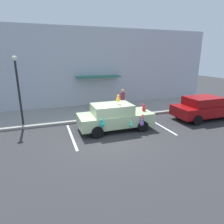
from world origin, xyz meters
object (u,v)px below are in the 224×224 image
Objects in this scene: teddy_bear_on_sidewalk at (141,107)px; plush_covered_car at (115,117)px; parked_sedan_behind at (204,108)px; street_lamp_post at (18,84)px; pedestrian_near_shopfront at (123,102)px.

plush_covered_car is at bearing -140.48° from teddy_bear_on_sidewalk.
plush_covered_car is at bearing 178.78° from parked_sedan_behind.
street_lamp_post is (-8.23, -0.24, 2.18)m from teddy_bear_on_sidewalk.
pedestrian_near_shopfront is at bearing 153.41° from parked_sedan_behind.
teddy_bear_on_sidewalk is at bearing 6.96° from pedestrian_near_shopfront.
teddy_bear_on_sidewalk is at bearing 1.70° from street_lamp_post.
street_lamp_post is at bearing -178.30° from teddy_bear_on_sidewalk.
plush_covered_car is 5.92m from street_lamp_post.
parked_sedan_behind is 1.08× the size of street_lamp_post.
teddy_bear_on_sidewalk is 0.35× the size of pedestrian_near_shopfront.
plush_covered_car is 2.78m from pedestrian_near_shopfront.
street_lamp_post is (-11.58, 2.44, 1.83)m from parked_sedan_behind.
plush_covered_car is 0.98× the size of parked_sedan_behind.
parked_sedan_behind reaches higher than teddy_bear_on_sidewalk.
plush_covered_car is 4.02m from teddy_bear_on_sidewalk.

